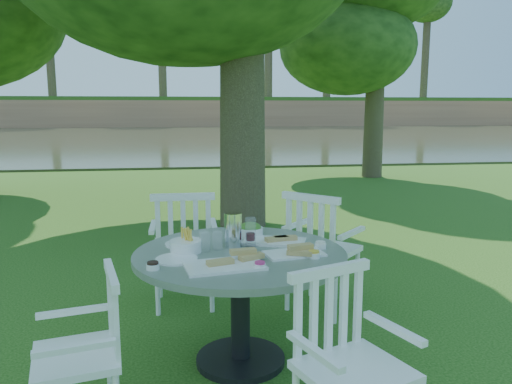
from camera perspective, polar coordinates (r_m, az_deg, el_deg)
The scene contains 9 objects.
ground at distance 4.48m, azimuth 0.38°, elevation -11.21°, with size 140.00×140.00×0.00m, color #19420D.
table at distance 3.11m, azimuth -1.82°, elevation -9.51°, with size 1.30×1.30×0.72m.
chair_ne at distance 3.89m, azimuth 7.01°, elevation -5.84°, with size 0.66×0.66×0.95m.
chair_nw at distance 3.97m, azimuth -8.25°, elevation -5.56°, with size 0.48×0.45×0.95m.
chair_sw at distance 2.60m, azimuth -18.13°, elevation -16.03°, with size 0.47×0.49×0.83m.
chair_se at distance 2.39m, azimuth 9.84°, elevation -17.37°, with size 0.56×0.54×0.87m.
tableware at distance 3.09m, azimuth -2.99°, elevation -5.86°, with size 1.09×0.90×0.22m.
river at distance 27.19m, azimuth -6.97°, elevation 6.16°, with size 100.00×28.00×0.12m, color #2E331E.
far_bank at distance 45.62m, azimuth -7.38°, elevation 16.63°, with size 100.00×18.00×15.20m.
Camera 1 is at (-0.63, -4.14, 1.59)m, focal length 35.00 mm.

